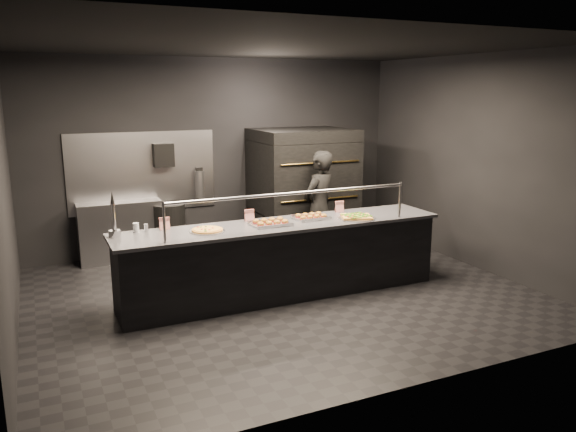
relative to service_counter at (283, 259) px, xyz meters
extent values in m
plane|color=black|center=(0.00, 0.00, -0.46)|extent=(6.00, 6.00, 0.00)
plane|color=black|center=(0.00, 0.00, 2.54)|extent=(6.00, 6.00, 0.00)
cube|color=black|center=(0.00, 2.50, 1.04)|extent=(6.00, 0.04, 3.00)
cube|color=black|center=(0.00, -2.50, 1.04)|extent=(6.00, 0.04, 3.00)
cube|color=black|center=(-3.00, 0.00, 1.04)|extent=(0.04, 5.00, 3.00)
cube|color=black|center=(3.00, 0.00, 1.04)|extent=(0.04, 5.00, 3.00)
cube|color=#99999E|center=(-1.20, 2.48, 0.84)|extent=(2.20, 0.02, 1.20)
cube|color=black|center=(0.00, 0.00, -0.02)|extent=(4.00, 0.70, 0.88)
cube|color=#3D3C42|center=(0.00, 0.00, 0.44)|extent=(4.10, 0.78, 0.04)
cylinder|color=#99999E|center=(-1.50, -0.30, 0.68)|extent=(0.03, 0.03, 0.45)
cylinder|color=#99999E|center=(1.50, -0.30, 0.68)|extent=(0.03, 0.03, 0.45)
cylinder|color=#99999E|center=(0.00, -0.30, 0.88)|extent=(3.00, 0.04, 0.04)
cube|color=black|center=(1.20, 1.90, -0.16)|extent=(1.50, 1.15, 0.60)
cube|color=black|center=(1.20, 1.90, 0.44)|extent=(1.50, 1.20, 0.55)
cube|color=black|center=(1.20, 1.90, 0.99)|extent=(1.50, 1.20, 0.55)
cube|color=black|center=(1.20, 1.90, 1.36)|extent=(1.50, 1.20, 0.18)
cylinder|color=gold|center=(1.20, 1.28, 0.44)|extent=(1.30, 0.02, 0.02)
cylinder|color=gold|center=(1.20, 1.28, 0.99)|extent=(1.30, 0.02, 0.02)
cube|color=#99999E|center=(-1.60, 2.32, -0.01)|extent=(1.20, 0.35, 0.90)
cube|color=black|center=(-0.90, 2.39, 1.09)|extent=(0.30, 0.20, 0.35)
cylinder|color=#B2B2B7|center=(-0.35, 2.40, 0.59)|extent=(0.14, 0.14, 0.45)
cube|color=black|center=(-0.35, 2.40, 0.84)|extent=(0.10, 0.06, 0.06)
cylinder|color=silver|center=(-1.95, 0.18, 0.49)|extent=(0.13, 0.13, 0.08)
cylinder|color=silver|center=(-1.95, 0.18, 0.66)|extent=(0.05, 0.05, 0.34)
cylinder|color=silver|center=(-1.95, 0.11, 0.81)|extent=(0.02, 0.09, 0.02)
cone|color=black|center=(-1.95, 0.18, 0.90)|extent=(0.05, 0.05, 0.13)
cylinder|color=silver|center=(-0.95, -0.01, 0.46)|extent=(0.41, 0.41, 0.01)
cylinder|color=gold|center=(-0.95, -0.01, 0.47)|extent=(0.36, 0.36, 0.02)
cylinder|color=#FFBF53|center=(-0.95, -0.01, 0.49)|extent=(0.31, 0.31, 0.01)
cube|color=silver|center=(-0.17, -0.02, 0.47)|extent=(0.48, 0.37, 0.02)
ellipsoid|color=#9E6521|center=(-0.32, -0.09, 0.50)|extent=(0.09, 0.09, 0.05)
ellipsoid|color=#9E6521|center=(-0.32, 0.06, 0.50)|extent=(0.09, 0.09, 0.05)
ellipsoid|color=#9E6521|center=(-0.22, -0.09, 0.50)|extent=(0.09, 0.09, 0.05)
ellipsoid|color=#9E6521|center=(-0.22, 0.06, 0.50)|extent=(0.09, 0.09, 0.05)
ellipsoid|color=#9E6521|center=(-0.11, -0.09, 0.50)|extent=(0.09, 0.09, 0.05)
ellipsoid|color=#9E6521|center=(-0.11, 0.06, 0.50)|extent=(0.09, 0.09, 0.05)
ellipsoid|color=#9E6521|center=(-0.01, -0.09, 0.50)|extent=(0.09, 0.09, 0.05)
ellipsoid|color=#9E6521|center=(-0.01, 0.06, 0.50)|extent=(0.09, 0.09, 0.05)
cube|color=silver|center=(0.43, 0.08, 0.47)|extent=(0.48, 0.39, 0.02)
ellipsoid|color=#9E6521|center=(0.28, 0.01, 0.50)|extent=(0.08, 0.08, 0.05)
ellipsoid|color=#9E6521|center=(0.28, 0.15, 0.50)|extent=(0.08, 0.08, 0.05)
ellipsoid|color=#9E6521|center=(0.38, 0.01, 0.50)|extent=(0.08, 0.08, 0.05)
ellipsoid|color=#9E6521|center=(0.38, 0.15, 0.50)|extent=(0.08, 0.08, 0.05)
ellipsoid|color=#9E6521|center=(0.48, 0.01, 0.50)|extent=(0.08, 0.08, 0.05)
ellipsoid|color=#9E6521|center=(0.48, 0.15, 0.50)|extent=(0.08, 0.08, 0.05)
ellipsoid|color=#9E6521|center=(0.57, 0.01, 0.50)|extent=(0.08, 0.08, 0.05)
ellipsoid|color=#9E6521|center=(0.57, 0.15, 0.50)|extent=(0.08, 0.08, 0.05)
cylinder|color=silver|center=(0.96, -0.15, 0.46)|extent=(0.47, 0.47, 0.01)
cube|color=gold|center=(0.96, -0.15, 0.48)|extent=(0.46, 0.44, 0.02)
cube|color=#FFBF53|center=(0.96, -0.15, 0.49)|extent=(0.44, 0.42, 0.01)
cube|color=#3E951E|center=(0.96, -0.15, 0.50)|extent=(0.41, 0.39, 0.01)
cylinder|color=silver|center=(-1.70, 0.28, 0.51)|extent=(0.07, 0.07, 0.11)
cylinder|color=silver|center=(-1.59, 0.28, 0.50)|extent=(0.05, 0.05, 0.09)
cube|color=white|center=(-1.37, 0.28, 0.53)|extent=(0.12, 0.04, 0.15)
cube|color=white|center=(-0.32, 0.28, 0.53)|extent=(0.12, 0.04, 0.15)
cube|color=white|center=(0.95, 0.28, 0.53)|extent=(0.12, 0.04, 0.15)
cylinder|color=black|center=(-0.90, 2.22, -0.05)|extent=(0.50, 0.50, 0.83)
imported|color=black|center=(1.06, 1.06, 0.36)|extent=(0.72, 0.63, 1.66)
camera|label=1|loc=(-2.71, -6.06, 2.03)|focal=35.00mm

